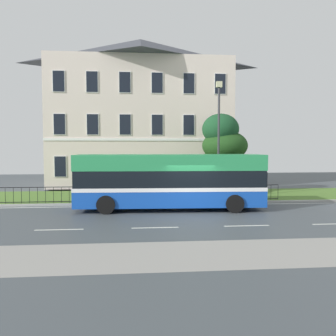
# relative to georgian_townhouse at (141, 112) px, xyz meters

# --- Properties ---
(ground_plane) EXTENTS (60.00, 56.00, 0.18)m
(ground_plane) POSITION_rel_georgian_townhouse_xyz_m (2.44, -13.92, -6.66)
(ground_plane) COLOR #40464B
(georgian_townhouse) EXTENTS (15.42, 8.45, 12.97)m
(georgian_townhouse) POSITION_rel_georgian_townhouse_xyz_m (0.00, 0.00, 0.00)
(georgian_townhouse) COLOR beige
(georgian_townhouse) RESTS_ON ground_plane
(iron_verge_railing) EXTENTS (16.98, 0.04, 0.97)m
(iron_verge_railing) POSITION_rel_georgian_townhouse_xyz_m (-0.00, -10.67, -6.02)
(iron_verge_railing) COLOR black
(iron_verge_railing) RESTS_ON ground_plane
(evergreen_tree) EXTENTS (4.19, 4.17, 5.71)m
(evergreen_tree) POSITION_rel_georgian_townhouse_xyz_m (5.73, -6.95, -4.05)
(evergreen_tree) COLOR #423328
(evergreen_tree) RESTS_ON ground_plane
(single_decker_bus) EXTENTS (10.26, 2.92, 3.03)m
(single_decker_bus) POSITION_rel_georgian_townhouse_xyz_m (1.47, -12.65, -5.05)
(single_decker_bus) COLOR #1649B3
(single_decker_bus) RESTS_ON ground_plane
(street_lamp_post) EXTENTS (0.36, 0.24, 7.43)m
(street_lamp_post) POSITION_rel_georgian_townhouse_xyz_m (4.84, -9.87, -2.31)
(street_lamp_post) COLOR #333338
(street_lamp_post) RESTS_ON ground_plane
(litter_bin) EXTENTS (0.55, 0.55, 1.20)m
(litter_bin) POSITION_rel_georgian_townhouse_xyz_m (-1.45, -10.27, -5.92)
(litter_bin) COLOR #4C4742
(litter_bin) RESTS_ON ground_plane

